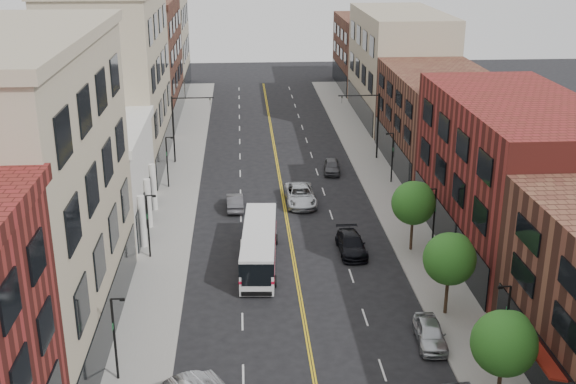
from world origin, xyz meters
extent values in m
cube|color=gray|center=(-10.00, 35.00, 0.07)|extent=(4.00, 110.00, 0.15)
cube|color=gray|center=(10.00, 35.00, 0.07)|extent=(4.00, 110.00, 0.15)
cube|color=tan|center=(-17.00, 13.00, 9.00)|extent=(10.00, 22.00, 18.00)
cube|color=silver|center=(-17.00, 31.00, 4.00)|extent=(10.00, 14.00, 8.00)
cube|color=tan|center=(-17.00, 48.00, 9.00)|extent=(10.00, 20.00, 18.00)
cube|color=brown|center=(-17.00, 68.00, 7.50)|extent=(10.00, 20.00, 15.00)
cube|color=tan|center=(-17.00, 86.00, 10.00)|extent=(10.00, 16.00, 20.00)
cube|color=maroon|center=(17.00, 24.00, 6.00)|extent=(10.00, 22.00, 12.00)
cube|color=brown|center=(17.00, 45.00, 5.00)|extent=(10.00, 20.00, 10.00)
cube|color=tan|center=(17.00, 66.00, 7.00)|extent=(10.00, 22.00, 14.00)
cube|color=brown|center=(17.00, 86.00, 5.50)|extent=(10.00, 18.00, 11.00)
sphere|color=#245E1A|center=(9.30, 4.00, 4.04)|extent=(3.40, 3.40, 3.40)
sphere|color=#245E1A|center=(9.80, 4.40, 4.55)|extent=(2.04, 2.04, 2.04)
cylinder|color=black|center=(9.30, 14.00, 1.40)|extent=(0.22, 0.22, 2.50)
sphere|color=#245E1A|center=(9.30, 14.00, 4.04)|extent=(3.40, 3.40, 3.40)
sphere|color=#245E1A|center=(9.80, 14.40, 4.55)|extent=(2.04, 2.04, 2.04)
cylinder|color=black|center=(9.30, 24.00, 1.40)|extent=(0.22, 0.22, 2.50)
sphere|color=#245E1A|center=(9.30, 24.00, 4.04)|extent=(3.40, 3.40, 3.40)
sphere|color=#245E1A|center=(9.80, 24.40, 4.55)|extent=(2.04, 2.04, 2.04)
cylinder|color=black|center=(-11.00, 8.00, 2.65)|extent=(0.14, 0.14, 5.00)
cylinder|color=black|center=(-10.65, 8.00, 5.15)|extent=(0.70, 0.10, 0.10)
cube|color=black|center=(-10.40, 8.00, 5.10)|extent=(0.28, 0.14, 0.14)
cube|color=#19592D|center=(-11.00, 8.00, 3.55)|extent=(0.04, 0.55, 0.35)
cylinder|color=black|center=(-11.00, 24.00, 2.65)|extent=(0.14, 0.14, 5.00)
cylinder|color=black|center=(-10.65, 24.00, 5.15)|extent=(0.70, 0.10, 0.10)
cube|color=black|center=(-10.40, 24.00, 5.10)|extent=(0.28, 0.14, 0.14)
cube|color=#19592D|center=(-11.00, 24.00, 3.55)|extent=(0.04, 0.55, 0.35)
cylinder|color=black|center=(-11.00, 40.00, 2.65)|extent=(0.14, 0.14, 5.00)
cylinder|color=black|center=(-10.65, 40.00, 5.15)|extent=(0.70, 0.10, 0.10)
cube|color=black|center=(-10.40, 40.00, 5.10)|extent=(0.28, 0.14, 0.14)
cube|color=#19592D|center=(-11.00, 40.00, 3.55)|extent=(0.04, 0.55, 0.35)
cylinder|color=black|center=(11.00, 8.00, 2.65)|extent=(0.14, 0.14, 5.00)
cylinder|color=black|center=(10.65, 8.00, 5.15)|extent=(0.70, 0.10, 0.10)
cube|color=black|center=(10.40, 8.00, 5.10)|extent=(0.28, 0.14, 0.14)
cube|color=#19592D|center=(11.00, 8.00, 3.55)|extent=(0.04, 0.55, 0.35)
cylinder|color=black|center=(11.00, 24.00, 2.65)|extent=(0.14, 0.14, 5.00)
cylinder|color=black|center=(10.65, 24.00, 5.15)|extent=(0.70, 0.10, 0.10)
cube|color=black|center=(10.40, 24.00, 5.10)|extent=(0.28, 0.14, 0.14)
cube|color=#19592D|center=(11.00, 24.00, 3.55)|extent=(0.04, 0.55, 0.35)
cylinder|color=black|center=(11.00, 40.00, 2.65)|extent=(0.14, 0.14, 5.00)
cylinder|color=black|center=(10.65, 40.00, 5.15)|extent=(0.70, 0.10, 0.10)
cube|color=black|center=(10.40, 40.00, 5.10)|extent=(0.28, 0.14, 0.14)
cube|color=#19592D|center=(11.00, 40.00, 3.55)|extent=(0.04, 0.55, 0.35)
cylinder|color=black|center=(-11.00, 48.00, 3.75)|extent=(0.18, 0.18, 7.20)
cylinder|color=black|center=(-8.80, 48.00, 7.15)|extent=(4.40, 0.12, 0.12)
imported|color=black|center=(-7.00, 48.00, 6.75)|extent=(0.15, 0.18, 0.90)
cylinder|color=black|center=(11.00, 48.00, 3.75)|extent=(0.18, 0.18, 7.20)
cylinder|color=black|center=(8.80, 48.00, 7.15)|extent=(4.40, 0.12, 0.12)
imported|color=black|center=(7.00, 48.00, 6.75)|extent=(0.15, 0.18, 0.90)
cube|color=silver|center=(-2.64, 22.43, 1.51)|extent=(3.08, 11.11, 2.65)
cube|color=black|center=(-2.64, 22.43, 2.15)|extent=(3.12, 11.15, 0.96)
cube|color=#B80D26|center=(-2.64, 22.43, 1.24)|extent=(3.12, 11.15, 0.20)
cube|color=black|center=(-3.00, 16.93, 1.74)|extent=(2.01, 0.19, 1.46)
cylinder|color=black|center=(-4.08, 18.85, 0.44)|extent=(0.31, 0.89, 0.88)
cylinder|color=black|center=(-1.67, 18.70, 0.44)|extent=(0.31, 0.89, 0.88)
cylinder|color=black|center=(-3.61, 26.16, 0.44)|extent=(0.31, 0.89, 0.88)
cylinder|color=black|center=(-1.20, 26.00, 0.44)|extent=(0.31, 0.89, 0.88)
imported|color=#B5B9BE|center=(7.40, 10.61, 0.72)|extent=(1.96, 4.33, 1.44)
imported|color=#414145|center=(-4.51, 33.95, 0.69)|extent=(1.59, 4.23, 1.38)
imported|color=black|center=(4.58, 24.00, 0.72)|extent=(2.14, 5.03, 1.45)
imported|color=#BABEC2|center=(1.50, 35.00, 0.82)|extent=(2.86, 5.96, 1.64)
imported|color=#46464A|center=(5.50, 43.66, 0.70)|extent=(2.04, 4.24, 1.40)
camera|label=1|loc=(-3.79, -26.96, 23.87)|focal=45.00mm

